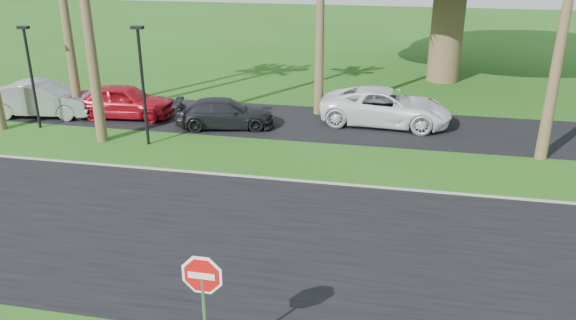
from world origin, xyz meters
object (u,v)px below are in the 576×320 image
(stop_sign_near, at_px, (203,291))
(car_red, at_px, (125,101))
(car_dark, at_px, (225,114))
(car_silver, at_px, (43,99))
(car_minivan, at_px, (386,107))

(stop_sign_near, relative_size, car_red, 0.58)
(car_dark, bearing_deg, car_silver, 77.55)
(car_dark, height_order, car_minivan, car_minivan)
(car_silver, height_order, car_minivan, car_silver)
(car_red, height_order, car_minivan, car_minivan)
(stop_sign_near, height_order, car_silver, stop_sign_near)
(car_red, distance_m, car_dark, 4.91)
(car_red, bearing_deg, car_dark, -100.18)
(stop_sign_near, bearing_deg, car_silver, 132.28)
(stop_sign_near, xyz_separation_m, car_red, (-9.02, 14.60, -1.01))
(stop_sign_near, distance_m, car_minivan, 16.22)
(car_minivan, bearing_deg, car_dark, 108.87)
(car_silver, bearing_deg, car_minivan, -90.25)
(stop_sign_near, relative_size, car_dark, 0.62)
(car_silver, xyz_separation_m, car_minivan, (15.41, 1.91, -0.01))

